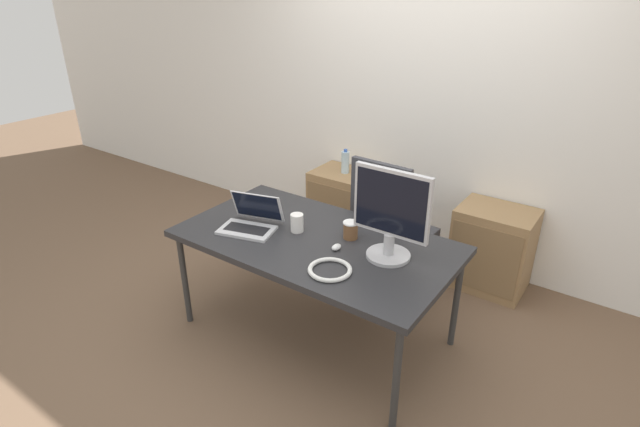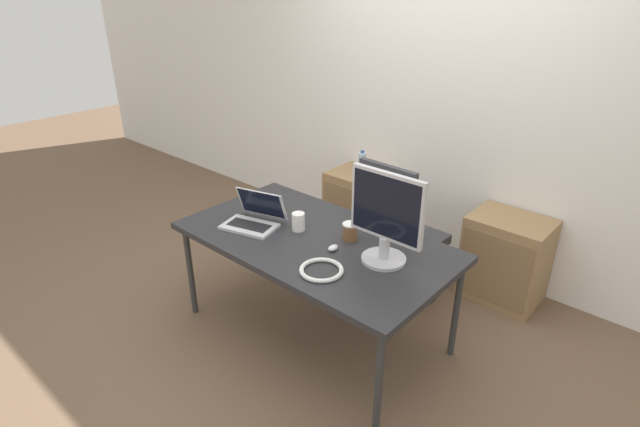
# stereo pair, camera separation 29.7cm
# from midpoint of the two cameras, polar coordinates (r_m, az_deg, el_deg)

# --- Properties ---
(ground_plane) EXTENTS (14.00, 14.00, 0.00)m
(ground_plane) POSITION_cam_midpoint_polar(r_m,az_deg,el_deg) (3.40, 2.04, -13.36)
(ground_plane) COLOR brown
(wall_back) EXTENTS (10.00, 0.05, 2.60)m
(wall_back) POSITION_cam_midpoint_polar(r_m,az_deg,el_deg) (3.95, 16.05, 12.44)
(wall_back) COLOR white
(wall_back) RESTS_ON ground_plane
(desk) EXTENTS (1.67, 0.92, 0.70)m
(desk) POSITION_cam_midpoint_polar(r_m,az_deg,el_deg) (3.03, 2.24, -3.64)
(desk) COLOR #28282B
(desk) RESTS_ON ground_plane
(office_chair) EXTENTS (0.56, 0.57, 1.05)m
(office_chair) POSITION_cam_midpoint_polar(r_m,az_deg,el_deg) (3.63, 11.32, -3.77)
(office_chair) COLOR #232326
(office_chair) RESTS_ON ground_plane
(cabinet_left) EXTENTS (0.53, 0.41, 0.63)m
(cabinet_left) POSITION_cam_midpoint_polar(r_m,az_deg,el_deg) (4.34, 6.58, 0.59)
(cabinet_left) COLOR #99754C
(cabinet_left) RESTS_ON ground_plane
(cabinet_right) EXTENTS (0.53, 0.41, 0.63)m
(cabinet_right) POSITION_cam_midpoint_polar(r_m,az_deg,el_deg) (3.84, 22.54, -4.87)
(cabinet_right) COLOR #99754C
(cabinet_right) RESTS_ON ground_plane
(water_bottle) EXTENTS (0.07, 0.07, 0.20)m
(water_bottle) POSITION_cam_midpoint_polar(r_m,az_deg,el_deg) (4.18, 6.87, 5.69)
(water_bottle) COLOR silver
(water_bottle) RESTS_ON cabinet_left
(laptop_center) EXTENTS (0.38, 0.36, 0.22)m
(laptop_center) POSITION_cam_midpoint_polar(r_m,az_deg,el_deg) (3.15, -4.95, -0.64)
(laptop_center) COLOR silver
(laptop_center) RESTS_ON desk
(monitor) EXTENTS (0.45, 0.25, 0.52)m
(monitor) POSITION_cam_midpoint_polar(r_m,az_deg,el_deg) (2.70, 10.71, -0.65)
(monitor) COLOR #B7B7BC
(monitor) RESTS_ON desk
(mouse) EXTENTS (0.05, 0.07, 0.03)m
(mouse) POSITION_cam_midpoint_polar(r_m,az_deg,el_deg) (2.88, 4.47, -4.02)
(mouse) COLOR silver
(mouse) RESTS_ON desk
(coffee_cup_white) EXTENTS (0.08, 0.08, 0.11)m
(coffee_cup_white) POSITION_cam_midpoint_polar(r_m,az_deg,el_deg) (3.08, 0.26, -1.01)
(coffee_cup_white) COLOR white
(coffee_cup_white) RESTS_ON desk
(coffee_cup_brown) EXTENTS (0.09, 0.09, 0.11)m
(coffee_cup_brown) POSITION_cam_midpoint_polar(r_m,az_deg,el_deg) (2.99, 6.31, -2.13)
(coffee_cup_brown) COLOR brown
(coffee_cup_brown) RESTS_ON desk
(cable_coil) EXTENTS (0.24, 0.24, 0.02)m
(cable_coil) POSITION_cam_midpoint_polar(r_m,az_deg,el_deg) (2.68, 3.36, -6.55)
(cable_coil) COLOR white
(cable_coil) RESTS_ON desk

